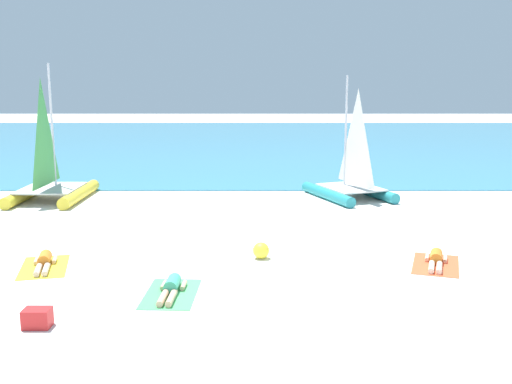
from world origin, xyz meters
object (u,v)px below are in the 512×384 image
at_px(sailboat_yellow, 48,181).
at_px(towel_left, 42,267).
at_px(sunbather_middle, 169,287).
at_px(sailboat_teal, 348,180).
at_px(towel_right, 433,264).
at_px(sunbather_right, 434,259).
at_px(cooler_box, 35,318).
at_px(towel_middle, 169,294).
at_px(beach_ball, 259,250).
at_px(sunbather_left, 42,261).

distance_m(sailboat_yellow, towel_left, 8.78).
xyz_separation_m(sailboat_yellow, sunbather_middle, (6.03, -10.16, -0.64)).
height_order(sailboat_yellow, sailboat_teal, sailboat_yellow).
bearing_deg(towel_right, sunbather_right, 72.14).
relative_size(towel_right, cooler_box, 3.80).
height_order(towel_middle, sunbather_middle, sunbather_middle).
bearing_deg(beach_ball, towel_middle, -127.12).
xyz_separation_m(sunbather_middle, cooler_box, (-2.25, -1.82, 0.05)).
bearing_deg(sunbather_left, towel_middle, -43.11).
xyz_separation_m(sailboat_yellow, sunbather_left, (2.61, -8.28, -0.64)).
distance_m(towel_right, beach_ball, 4.41).
height_order(sailboat_teal, cooler_box, sailboat_teal).
xyz_separation_m(towel_left, beach_ball, (5.37, 0.72, 0.21)).
distance_m(sailboat_teal, sunbather_right, 8.57).
bearing_deg(cooler_box, sunbather_left, 107.58).
relative_size(sailboat_yellow, cooler_box, 10.38).
relative_size(towel_right, beach_ball, 4.41).
height_order(towel_right, sunbather_right, sunbather_right).
height_order(towel_right, beach_ball, beach_ball).
relative_size(sailboat_yellow, sunbather_middle, 3.32).
distance_m(sunbather_middle, cooler_box, 2.90).
height_order(sunbather_middle, towel_right, sunbather_middle).
relative_size(sailboat_teal, sunbather_middle, 3.02).
relative_size(sailboat_teal, sunbather_right, 3.07).
bearing_deg(cooler_box, sunbather_right, 24.28).
bearing_deg(sunbather_middle, sunbather_left, 153.21).
bearing_deg(sailboat_yellow, towel_left, -72.10).
bearing_deg(sailboat_yellow, beach_ball, -43.18).
relative_size(sailboat_yellow, sailboat_teal, 1.10).
height_order(sailboat_yellow, towel_left, sailboat_yellow).
bearing_deg(sunbather_middle, towel_right, 19.47).
relative_size(sunbather_left, sunbather_middle, 1.00).
relative_size(towel_left, sunbather_left, 1.22).
height_order(towel_middle, beach_ball, beach_ball).
xyz_separation_m(sailboat_teal, sunbather_left, (-8.94, -8.69, -0.57)).
relative_size(towel_left, cooler_box, 3.80).
xyz_separation_m(sailboat_yellow, towel_right, (12.37, -8.16, -0.77)).
relative_size(beach_ball, cooler_box, 0.86).
distance_m(towel_middle, beach_ball, 3.27).
xyz_separation_m(sailboat_yellow, towel_middle, (6.03, -10.23, -0.77)).
height_order(towel_left, cooler_box, cooler_box).
distance_m(beach_ball, cooler_box, 6.06).
distance_m(sailboat_yellow, towel_right, 14.84).
xyz_separation_m(towel_left, towel_middle, (3.40, -1.88, 0.00)).
bearing_deg(sailboat_yellow, towel_right, -32.96).
bearing_deg(sunbather_middle, cooler_box, -139.01).
height_order(sailboat_teal, sunbather_left, sailboat_teal).
bearing_deg(towel_right, sailboat_teal, 95.46).
distance_m(sailboat_yellow, sailboat_teal, 11.56).
height_order(sunbather_left, beach_ball, beach_ball).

